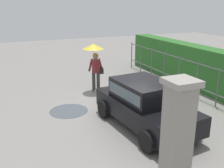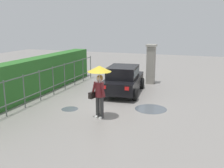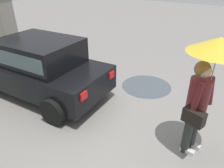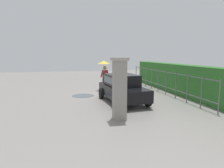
% 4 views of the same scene
% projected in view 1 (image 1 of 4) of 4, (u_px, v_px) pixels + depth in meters
% --- Properties ---
extents(ground_plane, '(40.00, 40.00, 0.00)m').
position_uv_depth(ground_plane, '(129.00, 108.00, 9.73)').
color(ground_plane, gray).
extents(car, '(3.87, 2.16, 1.48)m').
position_uv_depth(car, '(145.00, 102.00, 8.12)').
color(car, black).
rests_on(car, ground).
extents(pedestrian, '(0.91, 0.91, 2.11)m').
position_uv_depth(pedestrian, '(95.00, 57.00, 11.22)').
color(pedestrian, '#333333').
rests_on(pedestrian, ground).
extents(gate_pillar, '(0.60, 0.60, 2.42)m').
position_uv_depth(gate_pillar, '(177.00, 135.00, 5.20)').
color(gate_pillar, gray).
rests_on(gate_pillar, ground).
extents(fence_section, '(10.55, 0.05, 1.50)m').
position_uv_depth(fence_section, '(187.00, 74.00, 11.20)').
color(fence_section, '#59605B').
rests_on(fence_section, ground).
extents(hedge_row, '(11.50, 0.90, 1.90)m').
position_uv_depth(hedge_row, '(205.00, 69.00, 11.53)').
color(hedge_row, '#2D6B28').
rests_on(hedge_row, ground).
extents(puddle_near, '(1.40, 1.40, 0.00)m').
position_uv_depth(puddle_near, '(69.00, 111.00, 9.47)').
color(puddle_near, '#4C545B').
rests_on(puddle_near, ground).
extents(puddle_far, '(0.74, 0.74, 0.00)m').
position_uv_depth(puddle_far, '(134.00, 90.00, 11.80)').
color(puddle_far, '#4C545B').
rests_on(puddle_far, ground).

